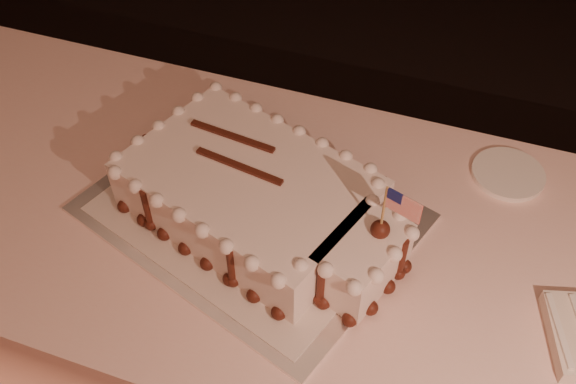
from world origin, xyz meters
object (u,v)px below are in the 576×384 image
(banquet_table, at_px, (341,340))
(sheet_cake, at_px, (262,200))
(cake_board, at_px, (251,213))
(side_plate, at_px, (508,174))

(banquet_table, height_order, sheet_cake, sheet_cake)
(cake_board, distance_m, sheet_cake, 0.07)
(sheet_cake, bearing_deg, cake_board, 161.61)
(cake_board, relative_size, side_plate, 3.99)
(banquet_table, bearing_deg, sheet_cake, -177.26)
(sheet_cake, height_order, side_plate, sheet_cake)
(cake_board, relative_size, sheet_cake, 1.01)
(banquet_table, distance_m, sheet_cake, 0.48)
(cake_board, xyz_separation_m, sheet_cake, (0.03, -0.01, 0.06))
(cake_board, bearing_deg, banquet_table, 18.51)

